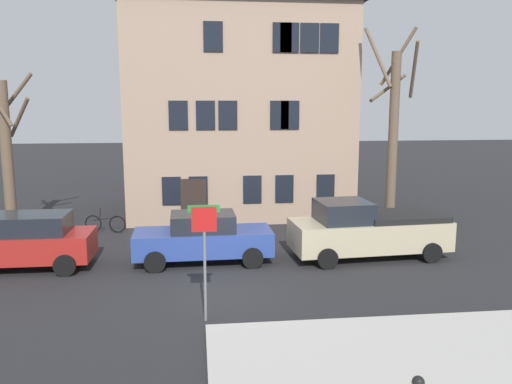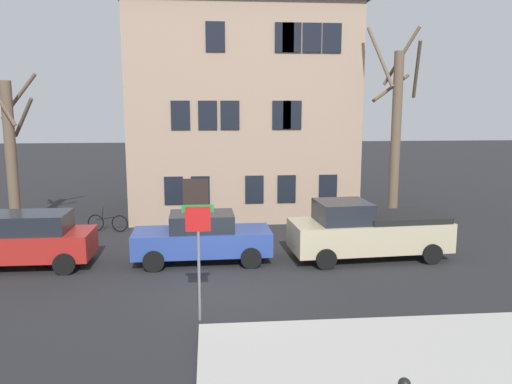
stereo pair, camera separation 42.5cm
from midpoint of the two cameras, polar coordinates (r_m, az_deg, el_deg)
The scene contains 9 objects.
ground_plane at distance 15.03m, azimuth -4.22°, elevation -10.73°, with size 120.00×120.00×0.00m, color #262628.
building_main at distance 26.01m, azimuth -2.63°, elevation 10.54°, with size 10.68×8.27×11.16m.
tree_bare_near at distance 22.93m, azimuth -26.27°, elevation 3.95°, with size 1.87×1.89×6.71m.
tree_bare_mid at distance 22.31m, azimuth 14.37°, elevation 6.51°, with size 2.20×2.19×8.40m.
car_red_wagon at distance 18.24m, azimuth -24.77°, elevation -4.91°, with size 4.24×2.02×1.79m.
car_blue_sedan at distance 17.37m, azimuth -6.56°, elevation -5.06°, with size 4.60×2.03×1.68m.
pickup_truck_beige at distance 18.17m, azimuth 11.59°, elevation -4.12°, with size 5.48×2.50×2.01m.
street_sign_pole at distance 12.44m, azimuth -6.70°, elevation -5.39°, with size 0.76×0.07×2.88m.
bicycle_leaning at distance 22.36m, azimuth -16.84°, elevation -3.36°, with size 1.72×0.43×1.03m.
Camera 1 is at (-0.75, -14.07, 5.21)m, focal length 36.21 mm.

